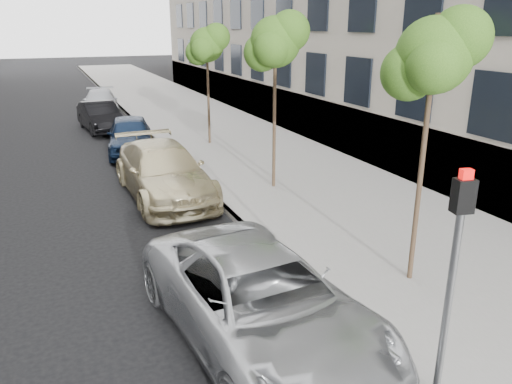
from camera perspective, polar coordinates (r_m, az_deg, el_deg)
ground at (r=8.10m, az=5.54°, el=-19.45°), size 160.00×160.00×0.00m
sidewalk at (r=30.87m, az=-8.86°, el=9.30°), size 6.40×72.00×0.14m
curb at (r=30.27m, az=-14.65°, el=8.73°), size 0.15×72.00×0.14m
tree_near at (r=9.52m, az=19.77°, el=14.44°), size 1.70×1.50×5.17m
tree_mid at (r=14.99m, az=2.31°, el=16.76°), size 1.79×1.59×5.24m
tree_far at (r=21.06m, az=-5.58°, el=16.39°), size 1.72×1.52×4.89m
signal_pole at (r=6.74m, az=21.67°, el=-7.59°), size 0.27×0.23×3.24m
minivan at (r=8.20m, az=0.44°, el=-12.32°), size 3.00×5.71×1.53m
suv at (r=15.22m, az=-10.53°, el=2.33°), size 2.36×5.49×1.58m
sedan_blue at (r=20.78m, az=-14.15°, el=6.32°), size 2.40×4.58×1.49m
sedan_black at (r=25.66m, az=-17.36°, el=8.22°), size 1.94×4.39×1.40m
sedan_rear at (r=30.69m, az=-17.32°, el=9.77°), size 2.41×4.83×1.35m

